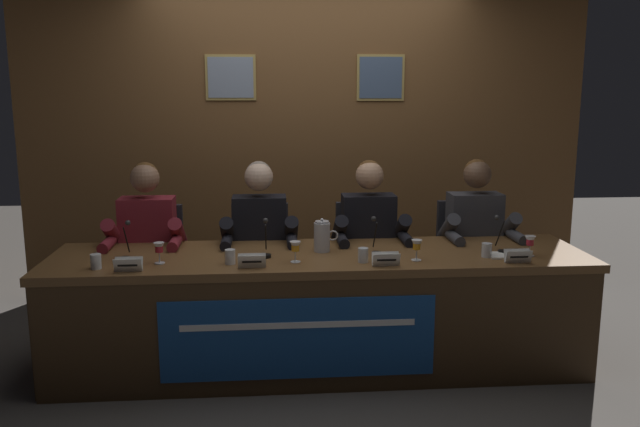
% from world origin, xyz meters
% --- Properties ---
extents(ground_plane, '(12.00, 12.00, 0.00)m').
position_xyz_m(ground_plane, '(0.00, 0.00, 0.00)').
color(ground_plane, '#4C4742').
extents(wall_back_panelled, '(4.48, 0.14, 2.60)m').
position_xyz_m(wall_back_panelled, '(0.00, 1.37, 1.30)').
color(wall_back_panelled, brown).
rests_on(wall_back_panelled, ground_plane).
extents(conference_table, '(3.28, 0.81, 0.73)m').
position_xyz_m(conference_table, '(-0.00, -0.11, 0.50)').
color(conference_table, brown).
rests_on(conference_table, ground_plane).
extents(chair_far_left, '(0.44, 0.45, 0.92)m').
position_xyz_m(chair_far_left, '(-1.12, 0.59, 0.45)').
color(chair_far_left, black).
rests_on(chair_far_left, ground_plane).
extents(panelist_far_left, '(0.51, 0.48, 1.25)m').
position_xyz_m(panelist_far_left, '(-1.12, 0.39, 0.73)').
color(panelist_far_left, black).
rests_on(panelist_far_left, ground_plane).
extents(nameplate_far_left, '(0.15, 0.06, 0.08)m').
position_xyz_m(nameplate_far_left, '(-1.09, -0.31, 0.77)').
color(nameplate_far_left, white).
rests_on(nameplate_far_left, conference_table).
extents(juice_glass_far_left, '(0.06, 0.06, 0.12)m').
position_xyz_m(juice_glass_far_left, '(-0.94, -0.15, 0.81)').
color(juice_glass_far_left, white).
rests_on(juice_glass_far_left, conference_table).
extents(water_cup_far_left, '(0.06, 0.06, 0.08)m').
position_xyz_m(water_cup_far_left, '(-1.28, -0.24, 0.76)').
color(water_cup_far_left, silver).
rests_on(water_cup_far_left, conference_table).
extents(microphone_far_left, '(0.06, 0.17, 0.22)m').
position_xyz_m(microphone_far_left, '(-1.16, -0.03, 0.80)').
color(microphone_far_left, black).
rests_on(microphone_far_left, conference_table).
extents(chair_center_left, '(0.44, 0.45, 0.92)m').
position_xyz_m(chair_center_left, '(-0.37, 0.59, 0.45)').
color(chair_center_left, black).
rests_on(chair_center_left, ground_plane).
extents(panelist_center_left, '(0.51, 0.48, 1.25)m').
position_xyz_m(panelist_center_left, '(-0.37, 0.39, 0.73)').
color(panelist_center_left, black).
rests_on(panelist_center_left, ground_plane).
extents(nameplate_center_left, '(0.16, 0.06, 0.08)m').
position_xyz_m(nameplate_center_left, '(-0.41, -0.29, 0.77)').
color(nameplate_center_left, white).
rests_on(nameplate_center_left, conference_table).
extents(juice_glass_center_left, '(0.06, 0.06, 0.12)m').
position_xyz_m(juice_glass_center_left, '(-0.16, -0.19, 0.81)').
color(juice_glass_center_left, white).
rests_on(juice_glass_center_left, conference_table).
extents(water_cup_center_left, '(0.06, 0.06, 0.08)m').
position_xyz_m(water_cup_center_left, '(-0.54, -0.20, 0.76)').
color(water_cup_center_left, silver).
rests_on(water_cup_center_left, conference_table).
extents(microphone_center_left, '(0.06, 0.17, 0.22)m').
position_xyz_m(microphone_center_left, '(-0.33, -0.03, 0.80)').
color(microphone_center_left, black).
rests_on(microphone_center_left, conference_table).
extents(chair_center_right, '(0.44, 0.45, 0.92)m').
position_xyz_m(chair_center_right, '(0.37, 0.59, 0.45)').
color(chair_center_right, black).
rests_on(chair_center_right, ground_plane).
extents(panelist_center_right, '(0.51, 0.48, 1.25)m').
position_xyz_m(panelist_center_right, '(0.37, 0.39, 0.73)').
color(panelist_center_right, black).
rests_on(panelist_center_right, ground_plane).
extents(nameplate_center_right, '(0.16, 0.06, 0.08)m').
position_xyz_m(nameplate_center_right, '(0.35, -0.32, 0.77)').
color(nameplate_center_right, white).
rests_on(nameplate_center_right, conference_table).
extents(juice_glass_center_right, '(0.06, 0.06, 0.12)m').
position_xyz_m(juice_glass_center_right, '(0.55, -0.21, 0.81)').
color(juice_glass_center_right, white).
rests_on(juice_glass_center_right, conference_table).
extents(water_cup_center_right, '(0.06, 0.06, 0.08)m').
position_xyz_m(water_cup_center_right, '(0.23, -0.22, 0.76)').
color(water_cup_center_right, silver).
rests_on(water_cup_center_right, conference_table).
extents(microphone_center_right, '(0.06, 0.17, 0.22)m').
position_xyz_m(microphone_center_right, '(0.34, -0.03, 0.80)').
color(microphone_center_right, black).
rests_on(microphone_center_right, conference_table).
extents(chair_far_right, '(0.44, 0.45, 0.92)m').
position_xyz_m(chair_far_right, '(1.12, 0.59, 0.45)').
color(chair_far_right, black).
rests_on(chair_far_right, ground_plane).
extents(panelist_far_right, '(0.51, 0.48, 1.25)m').
position_xyz_m(panelist_far_right, '(1.12, 0.39, 0.73)').
color(panelist_far_right, black).
rests_on(panelist_far_right, ground_plane).
extents(nameplate_far_right, '(0.15, 0.06, 0.08)m').
position_xyz_m(nameplate_far_right, '(1.13, -0.31, 0.77)').
color(nameplate_far_right, white).
rests_on(nameplate_far_right, conference_table).
extents(juice_glass_far_right, '(0.06, 0.06, 0.12)m').
position_xyz_m(juice_glass_far_right, '(1.26, -0.16, 0.81)').
color(juice_glass_far_right, white).
rests_on(juice_glass_far_right, conference_table).
extents(water_cup_far_right, '(0.06, 0.06, 0.08)m').
position_xyz_m(water_cup_far_right, '(0.99, -0.16, 0.76)').
color(water_cup_far_right, silver).
rests_on(water_cup_far_right, conference_table).
extents(microphone_far_right, '(0.06, 0.17, 0.22)m').
position_xyz_m(microphone_far_right, '(1.12, -0.05, 0.80)').
color(microphone_far_right, black).
rests_on(microphone_far_right, conference_table).
extents(water_pitcher_central, '(0.15, 0.10, 0.21)m').
position_xyz_m(water_pitcher_central, '(0.02, 0.05, 0.82)').
color(water_pitcher_central, silver).
rests_on(water_pitcher_central, conference_table).
extents(document_stack_far_right, '(0.23, 0.17, 0.01)m').
position_xyz_m(document_stack_far_right, '(1.12, -0.16, 0.73)').
color(document_stack_far_right, white).
rests_on(document_stack_far_right, conference_table).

